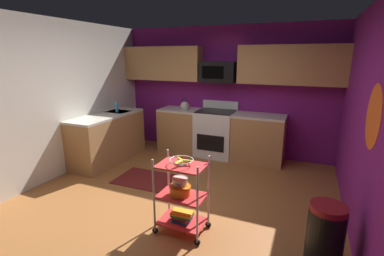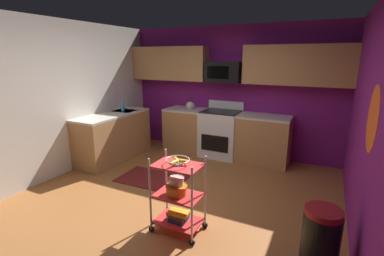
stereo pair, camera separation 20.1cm
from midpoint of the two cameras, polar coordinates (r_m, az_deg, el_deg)
floor at (r=4.04m, az=-2.76°, el=-15.36°), size 4.40×4.80×0.04m
wall_back at (r=5.78m, az=8.96°, el=7.51°), size 4.52×0.06×2.60m
wall_left at (r=5.04m, az=-25.82°, el=5.22°), size 0.06×4.80×2.60m
wall_right at (r=3.17m, az=34.88°, el=-0.74°), size 0.06×4.80×2.60m
wall_flower_decal at (r=3.02m, az=34.99°, el=1.54°), size 0.00×0.62×0.62m
counter_run at (r=5.54m, az=-1.19°, el=-1.46°), size 3.48×2.22×0.92m
oven_range at (r=5.66m, az=6.96°, el=-1.06°), size 0.76×0.65×1.10m
upper_cabinets at (r=5.55m, az=8.71°, el=12.93°), size 4.40×0.33×0.70m
microwave at (r=5.56m, az=7.72°, el=11.42°), size 0.70×0.39×0.40m
rolling_cart at (r=3.24m, az=-1.07°, el=-13.80°), size 0.60×0.38×0.91m
fruit_bowl at (r=3.06m, az=-1.11°, el=-6.81°), size 0.27×0.27×0.07m
mixing_bowl_large at (r=3.22m, az=-1.41°, el=-12.67°), size 0.25×0.25×0.11m
mixing_bowl_small at (r=3.20m, az=-1.46°, el=-10.85°), size 0.18×0.18×0.08m
book_stack at (r=3.38m, az=-1.05°, el=-17.77°), size 0.26×0.19×0.11m
kettle at (r=5.80m, az=0.62°, el=4.68°), size 0.21×0.18×0.26m
dish_soap_bottle at (r=5.70m, az=-13.21°, el=4.35°), size 0.06×0.06×0.20m
trash_can at (r=3.05m, az=26.87°, el=-20.25°), size 0.34×0.42×0.66m
floor_rug at (r=4.72m, az=-7.12°, el=-10.43°), size 1.12×0.73×0.01m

